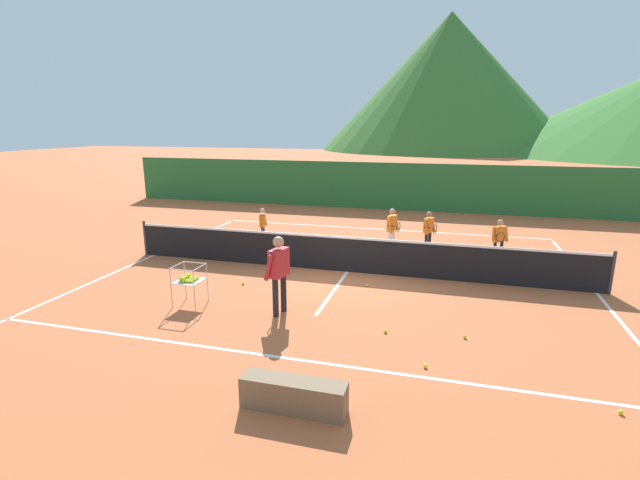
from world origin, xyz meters
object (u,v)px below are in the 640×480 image
at_px(tennis_ball_1, 465,337).
at_px(tennis_ball_2, 243,283).
at_px(student_1, 392,226).
at_px(student_2, 429,228).
at_px(tennis_ball_4, 385,331).
at_px(courtside_bench, 294,395).
at_px(tennis_ball_0, 425,366).
at_px(tennis_ball_5, 367,285).
at_px(tennis_net, 348,254).
at_px(instructor, 279,268).
at_px(student_3, 499,237).
at_px(ball_cart, 188,279).
at_px(student_0, 263,222).
at_px(tennis_ball_3, 621,412).

height_order(tennis_ball_1, tennis_ball_2, same).
xyz_separation_m(student_1, tennis_ball_2, (-3.18, -4.06, -0.79)).
bearing_deg(student_2, tennis_ball_4, -94.41).
relative_size(student_2, courtside_bench, 0.86).
relative_size(student_2, tennis_ball_1, 19.07).
bearing_deg(tennis_ball_0, tennis_ball_5, 113.88).
height_order(student_2, tennis_ball_0, student_2).
xyz_separation_m(tennis_net, student_1, (0.89, 2.35, 0.32)).
distance_m(instructor, tennis_ball_4, 2.51).
bearing_deg(tennis_ball_0, student_3, 76.23).
distance_m(student_2, ball_cart, 7.57).
relative_size(student_1, tennis_ball_5, 20.16).
bearing_deg(tennis_ball_4, student_0, 130.35).
relative_size(tennis_net, tennis_ball_2, 186.46).
bearing_deg(tennis_ball_4, student_2, 85.59).
bearing_deg(tennis_ball_2, tennis_ball_1, -17.30).
relative_size(tennis_ball_1, tennis_ball_2, 1.00).
distance_m(tennis_ball_0, tennis_ball_1, 1.45).
xyz_separation_m(student_3, tennis_ball_4, (-2.47, -5.63, -0.72)).
relative_size(ball_cart, tennis_ball_0, 13.22).
bearing_deg(tennis_ball_3, student_3, 97.85).
distance_m(instructor, student_0, 6.01).
xyz_separation_m(tennis_ball_4, courtside_bench, (-0.90, -2.80, 0.20)).
bearing_deg(courtside_bench, tennis_ball_2, 122.24).
bearing_deg(ball_cart, tennis_ball_1, -1.15).
bearing_deg(ball_cart, student_0, 95.33).
relative_size(student_3, tennis_ball_0, 18.30).
bearing_deg(instructor, courtside_bench, -66.23).
xyz_separation_m(ball_cart, tennis_ball_3, (7.86, -1.97, -0.56)).
distance_m(ball_cart, tennis_ball_4, 4.43).
height_order(student_0, tennis_ball_3, student_0).
distance_m(student_1, student_3, 3.11).
height_order(student_3, tennis_ball_2, student_3).
xyz_separation_m(tennis_ball_1, tennis_ball_2, (-5.27, 1.64, 0.00)).
xyz_separation_m(student_0, tennis_ball_4, (4.89, -5.76, -0.68)).
distance_m(student_0, student_2, 5.37).
xyz_separation_m(tennis_ball_5, courtside_bench, (-0.10, -5.30, 0.20)).
bearing_deg(tennis_ball_0, tennis_net, 116.58).
bearing_deg(tennis_ball_0, ball_cart, 164.74).
xyz_separation_m(student_1, courtside_bench, (-0.27, -8.67, -0.59)).
xyz_separation_m(tennis_ball_0, tennis_ball_2, (-4.62, 2.94, 0.00)).
xyz_separation_m(student_3, tennis_ball_2, (-6.28, -3.83, -0.72)).
bearing_deg(student_0, tennis_ball_1, -41.36).
height_order(student_0, courtside_bench, student_0).
distance_m(tennis_ball_3, courtside_bench, 4.52).
bearing_deg(student_3, ball_cart, -142.01).
bearing_deg(tennis_ball_3, tennis_ball_5, 135.61).
bearing_deg(student_0, student_3, -0.98).
bearing_deg(ball_cart, student_1, 56.11).
bearing_deg(tennis_ball_4, courtside_bench, -107.76).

